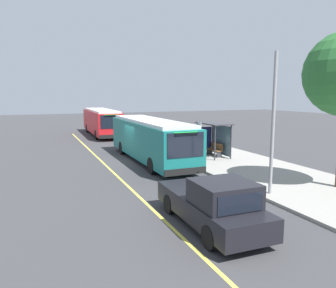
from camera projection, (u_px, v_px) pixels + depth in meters
The scene contains 10 objects.
ground_plane at pixel (134, 160), 23.52m from camera, with size 120.00×120.00×0.00m, color #38383A.
sidewalk_curb at pixel (207, 153), 25.78m from camera, with size 44.00×6.40×0.15m, color gray.
lane_stripe_center at pixel (103, 163), 22.68m from camera, with size 36.00×0.14×0.01m, color #E0D64C.
transit_bus_main at pixel (150, 139), 22.92m from camera, with size 11.57×2.62×2.95m.
transit_bus_second at pixel (101, 121), 37.68m from camera, with size 11.67×2.84×2.95m.
pickup_truck at pixel (213, 204), 11.55m from camera, with size 5.43×2.10×1.85m.
bus_shelter at pixel (214, 132), 24.14m from camera, with size 2.90×1.60×2.48m.
waiting_bench at pixel (215, 149), 24.35m from camera, with size 1.60×0.48×0.95m.
route_sign_post at pixel (199, 137), 21.05m from camera, with size 0.44×0.08×2.80m.
utility_pole at pixel (273, 124), 14.70m from camera, with size 0.16×0.16×6.40m, color gray.
Camera 1 is at (22.26, -6.57, 4.70)m, focal length 35.08 mm.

